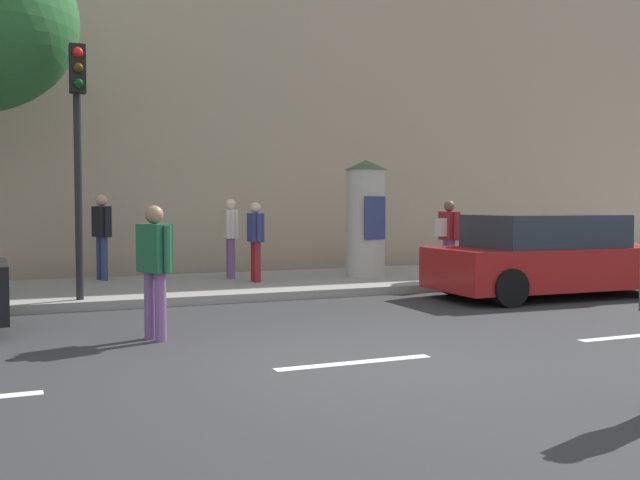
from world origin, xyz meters
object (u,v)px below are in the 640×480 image
(traffic_light, at_px, (78,129))
(pedestrian_tallest, at_px, (155,261))
(pedestrian_with_bag, at_px, (231,231))
(pedestrian_in_light_jacket, at_px, (256,236))
(poster_column, at_px, (366,217))
(pedestrian_with_backpack, at_px, (448,232))
(parked_car_silver, at_px, (552,257))
(pedestrian_near_pole, at_px, (102,229))

(traffic_light, height_order, pedestrian_tallest, traffic_light)
(pedestrian_with_bag, xyz_separation_m, pedestrian_in_light_jacket, (0.25, -0.90, -0.06))
(poster_column, xyz_separation_m, pedestrian_in_light_jacket, (-2.54, -0.21, -0.34))
(pedestrian_with_backpack, bearing_deg, parked_car_silver, -65.63)
(traffic_light, bearing_deg, pedestrian_tallest, -78.73)
(poster_column, distance_m, pedestrian_with_backpack, 1.84)
(pedestrian_with_backpack, height_order, pedestrian_in_light_jacket, pedestrian_with_backpack)
(pedestrian_with_backpack, relative_size, pedestrian_near_pole, 0.93)
(pedestrian_with_backpack, bearing_deg, pedestrian_with_bag, 152.10)
(pedestrian_tallest, bearing_deg, poster_column, 42.13)
(poster_column, distance_m, parked_car_silver, 4.05)
(pedestrian_with_bag, height_order, pedestrian_near_pole, pedestrian_near_pole)
(pedestrian_with_bag, bearing_deg, poster_column, -13.86)
(poster_column, distance_m, pedestrian_tallest, 7.25)
(pedestrian_near_pole, distance_m, parked_car_silver, 8.78)
(pedestrian_near_pole, bearing_deg, pedestrian_in_light_jacket, -29.49)
(pedestrian_with_bag, height_order, pedestrian_in_light_jacket, pedestrian_with_bag)
(pedestrian_with_backpack, bearing_deg, pedestrian_near_pole, 156.90)
(pedestrian_with_backpack, bearing_deg, traffic_light, -177.12)
(pedestrian_near_pole, relative_size, parked_car_silver, 0.37)
(pedestrian_in_light_jacket, bearing_deg, pedestrian_near_pole, 150.51)
(traffic_light, bearing_deg, parked_car_silver, -11.57)
(pedestrian_tallest, relative_size, pedestrian_in_light_jacket, 1.06)
(traffic_light, height_order, pedestrian_with_bag, traffic_light)
(poster_column, xyz_separation_m, pedestrian_near_pole, (-5.29, 1.35, -0.23))
(pedestrian_with_bag, height_order, parked_car_silver, pedestrian_with_bag)
(pedestrian_in_light_jacket, bearing_deg, pedestrian_with_bag, 105.65)
(pedestrian_in_light_jacket, height_order, parked_car_silver, pedestrian_in_light_jacket)
(traffic_light, bearing_deg, pedestrian_in_light_jacket, 24.29)
(pedestrian_in_light_jacket, bearing_deg, pedestrian_with_backpack, -17.90)
(pedestrian_tallest, relative_size, parked_car_silver, 0.36)
(pedestrian_with_bag, xyz_separation_m, parked_car_silver, (4.86, -4.10, -0.41))
(pedestrian_in_light_jacket, bearing_deg, poster_column, 4.69)
(pedestrian_tallest, bearing_deg, parked_car_silver, 10.97)
(pedestrian_with_bag, bearing_deg, pedestrian_in_light_jacket, -74.35)
(pedestrian_tallest, distance_m, pedestrian_with_bag, 6.11)
(pedestrian_with_bag, distance_m, parked_car_silver, 6.37)
(traffic_light, relative_size, pedestrian_in_light_jacket, 2.56)
(pedestrian_with_backpack, xyz_separation_m, parked_car_silver, (0.91, -2.01, -0.40))
(pedestrian_with_bag, bearing_deg, parked_car_silver, -40.15)
(poster_column, height_order, pedestrian_tallest, poster_column)
(pedestrian_tallest, height_order, pedestrian_with_bag, pedestrian_with_bag)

